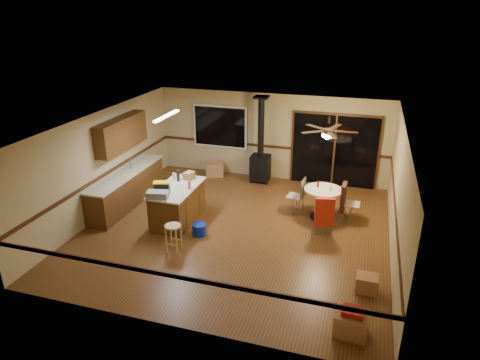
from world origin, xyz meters
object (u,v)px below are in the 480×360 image
at_px(bar_stool, 174,238).
at_px(chair_near, 324,212).
at_px(box_under_window, 215,169).
at_px(chair_left, 299,192).
at_px(box_corner_b, 367,283).
at_px(toolbox_grey, 157,195).
at_px(wood_stove, 260,159).
at_px(chair_right, 344,198).
at_px(kitchen_island, 178,204).
at_px(dining_table, 323,198).
at_px(box_corner_a, 351,323).
at_px(blue_bucket, 199,229).
at_px(toolbox_black, 162,187).

xyz_separation_m(bar_stool, chair_near, (3.01, 1.64, 0.28)).
bearing_deg(box_under_window, chair_left, -31.63).
bearing_deg(box_corner_b, toolbox_grey, 169.19).
distance_m(wood_stove, chair_near, 3.52).
distance_m(chair_right, box_corner_b, 2.93).
relative_size(kitchen_island, bar_stool, 2.68).
relative_size(kitchen_island, box_under_window, 3.14).
bearing_deg(box_corner_b, chair_left, 121.78).
height_order(kitchen_island, dining_table, kitchen_island).
xyz_separation_m(dining_table, chair_near, (0.14, -0.88, 0.06)).
height_order(kitchen_island, box_under_window, kitchen_island).
relative_size(kitchen_island, box_corner_a, 3.24).
bearing_deg(box_corner_a, chair_left, 110.74).
bearing_deg(chair_near, kitchen_island, -174.92).
distance_m(kitchen_island, toolbox_grey, 0.87).
relative_size(chair_left, box_under_window, 0.96).
bearing_deg(blue_bucket, box_under_window, 104.55).
xyz_separation_m(blue_bucket, chair_left, (2.02, 1.79, 0.45)).
relative_size(bar_stool, box_under_window, 1.17).
distance_m(kitchen_island, toolbox_black, 0.66).
height_order(blue_bucket, box_under_window, box_under_window).
relative_size(blue_bucket, box_corner_b, 0.81).
bearing_deg(blue_bucket, wood_stove, 81.26).
height_order(toolbox_grey, box_under_window, toolbox_grey).
height_order(dining_table, chair_near, chair_near).
distance_m(wood_stove, chair_right, 3.16).
bearing_deg(chair_near, blue_bucket, -163.44).
height_order(wood_stove, toolbox_grey, wood_stove).
bearing_deg(toolbox_grey, chair_near, 15.00).
xyz_separation_m(kitchen_island, chair_left, (2.78, 1.28, 0.14)).
bearing_deg(chair_left, toolbox_black, -152.60).
xyz_separation_m(kitchen_island, dining_table, (3.37, 1.19, 0.08)).
relative_size(dining_table, chair_near, 1.33).
distance_m(chair_near, box_under_window, 4.64).
bearing_deg(chair_left, box_under_window, 148.37).
bearing_deg(toolbox_grey, box_under_window, 90.23).
relative_size(toolbox_grey, box_corner_a, 0.93).
height_order(toolbox_grey, chair_left, toolbox_grey).
relative_size(chair_near, box_corner_a, 1.35).
bearing_deg(wood_stove, kitchen_island, -113.09).
distance_m(wood_stove, chair_left, 2.31).
bearing_deg(dining_table, chair_right, 6.50).
xyz_separation_m(wood_stove, toolbox_black, (-1.55, -3.34, 0.27)).
bearing_deg(toolbox_grey, blue_bucket, 10.20).
relative_size(toolbox_black, chair_near, 0.50).
relative_size(blue_bucket, box_corner_a, 0.63).
distance_m(toolbox_grey, dining_table, 4.02).
height_order(chair_near, box_corner_a, chair_near).
bearing_deg(blue_bucket, chair_right, 29.27).
relative_size(kitchen_island, toolbox_grey, 3.47).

